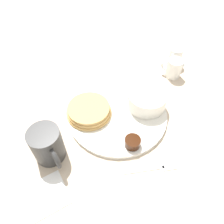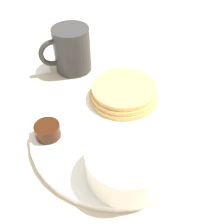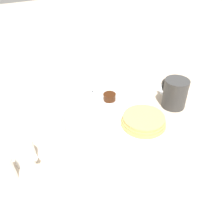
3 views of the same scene
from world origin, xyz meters
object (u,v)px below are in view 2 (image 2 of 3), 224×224
(plate, at_px, (116,131))
(fork, at_px, (0,161))
(bowl, at_px, (126,162))
(coffee_mug, at_px, (71,50))

(plate, xyz_separation_m, fork, (-0.05, -0.19, -0.00))
(plate, bearing_deg, fork, -104.81)
(bowl, height_order, fork, bowl)
(plate, height_order, fork, plate)
(plate, distance_m, fork, 0.19)
(bowl, xyz_separation_m, fork, (-0.13, -0.15, -0.04))
(fork, bearing_deg, plate, 75.19)
(bowl, distance_m, fork, 0.20)
(coffee_mug, height_order, fork, coffee_mug)
(plate, xyz_separation_m, coffee_mug, (-0.21, 0.03, 0.04))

